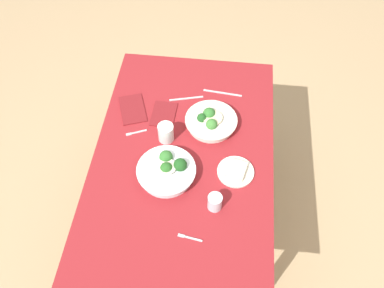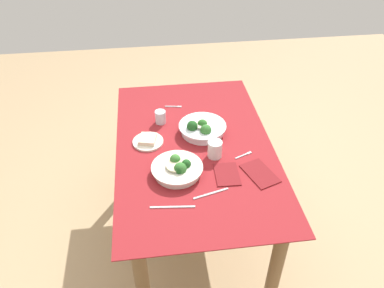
{
  "view_description": "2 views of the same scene",
  "coord_description": "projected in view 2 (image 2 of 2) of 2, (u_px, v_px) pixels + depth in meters",
  "views": [
    {
      "loc": [
        1.12,
        0.17,
        2.36
      ],
      "look_at": [
        -0.04,
        0.04,
        0.78
      ],
      "focal_mm": 38.29,
      "sensor_mm": 36.0,
      "label": 1
    },
    {
      "loc": [
        -1.64,
        0.22,
        2.07
      ],
      "look_at": [
        -0.04,
        0.02,
        0.78
      ],
      "focal_mm": 35.72,
      "sensor_mm": 36.0,
      "label": 2
    }
  ],
  "objects": [
    {
      "name": "water_glass_center",
      "position": [
        215.0,
        149.0,
        2.03
      ],
      "size": [
        0.08,
        0.08,
        0.09
      ],
      "primitive_type": "cylinder",
      "color": "silver",
      "rests_on": "dining_table"
    },
    {
      "name": "water_glass_side",
      "position": [
        160.0,
        117.0,
        2.29
      ],
      "size": [
        0.06,
        0.06,
        0.08
      ],
      "primitive_type": "cylinder",
      "color": "silver",
      "rests_on": "dining_table"
    },
    {
      "name": "fork_by_near_bowl",
      "position": [
        244.0,
        155.0,
        2.07
      ],
      "size": [
        0.05,
        0.1,
        0.0
      ],
      "rotation": [
        0.0,
        0.0,
        5.12
      ],
      "color": "#B7B7BC",
      "rests_on": "dining_table"
    },
    {
      "name": "dining_table",
      "position": [
        194.0,
        162.0,
        2.2
      ],
      "size": [
        1.39,
        0.87,
        0.73
      ],
      "color": "maroon",
      "rests_on": "ground_plane"
    },
    {
      "name": "broccoli_bowl_near",
      "position": [
        202.0,
        128.0,
        2.2
      ],
      "size": [
        0.27,
        0.27,
        0.1
      ],
      "color": "white",
      "rests_on": "dining_table"
    },
    {
      "name": "napkin_folded_upper",
      "position": [
        260.0,
        173.0,
        1.95
      ],
      "size": [
        0.23,
        0.19,
        0.01
      ],
      "primitive_type": "cube",
      "rotation": [
        0.0,
        0.0,
        0.35
      ],
      "color": "maroon",
      "rests_on": "dining_table"
    },
    {
      "name": "bread_side_plate",
      "position": [
        148.0,
        141.0,
        2.15
      ],
      "size": [
        0.17,
        0.17,
        0.04
      ],
      "color": "silver",
      "rests_on": "dining_table"
    },
    {
      "name": "fork_by_far_bowl",
      "position": [
        174.0,
        106.0,
        2.44
      ],
      "size": [
        0.03,
        0.11,
        0.0
      ],
      "rotation": [
        0.0,
        0.0,
        4.56
      ],
      "color": "#B7B7BC",
      "rests_on": "dining_table"
    },
    {
      "name": "napkin_folded_lower",
      "position": [
        227.0,
        174.0,
        1.95
      ],
      "size": [
        0.17,
        0.13,
        0.01
      ],
      "primitive_type": "cube",
      "rotation": [
        0.0,
        0.0,
        -0.04
      ],
      "color": "maroon",
      "rests_on": "dining_table"
    },
    {
      "name": "table_knife_right",
      "position": [
        211.0,
        193.0,
        1.84
      ],
      "size": [
        0.06,
        0.18,
        0.0
      ],
      "primitive_type": "cube",
      "rotation": [
        0.0,
        0.0,
        1.83
      ],
      "color": "#B7B7BC",
      "rests_on": "dining_table"
    },
    {
      "name": "ground_plane",
      "position": [
        194.0,
        230.0,
        2.59
      ],
      "size": [
        6.0,
        6.0,
        0.0
      ],
      "primitive_type": "plane",
      "color": "tan"
    },
    {
      "name": "broccoli_bowl_far",
      "position": [
        178.0,
        169.0,
        1.94
      ],
      "size": [
        0.26,
        0.26,
        0.09
      ],
      "color": "silver",
      "rests_on": "dining_table"
    },
    {
      "name": "table_knife_left",
      "position": [
        173.0,
        207.0,
        1.77
      ],
      "size": [
        0.03,
        0.21,
        0.0
      ],
      "primitive_type": "cube",
      "rotation": [
        0.0,
        0.0,
        1.47
      ],
      "color": "#B7B7BC",
      "rests_on": "dining_table"
    }
  ]
}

